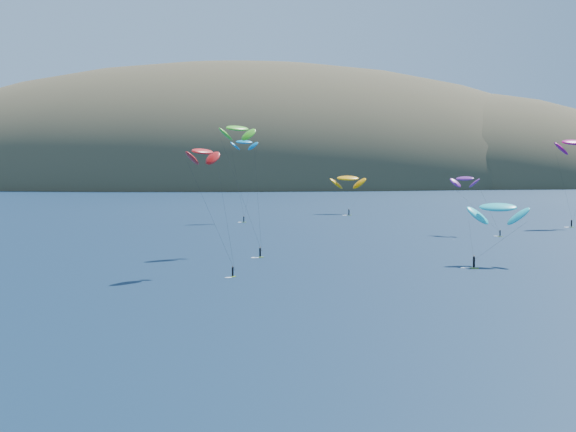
# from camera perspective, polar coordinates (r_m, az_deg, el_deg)

# --- Properties ---
(ground) EXTENTS (2800.00, 2800.00, 0.00)m
(ground) POSITION_cam_1_polar(r_m,az_deg,el_deg) (57.43, -8.06, -14.72)
(ground) COLOR black
(ground) RESTS_ON ground
(island) EXTENTS (730.00, 300.00, 210.00)m
(island) POSITION_cam_1_polar(r_m,az_deg,el_deg) (618.38, -1.18, 1.28)
(island) COLOR #3D3526
(island) RESTS_ON ground
(kitesurfer_3) EXTENTS (9.17, 13.61, 26.95)m
(kitesurfer_3) POSITION_cam_1_polar(r_m,az_deg,el_deg) (160.01, -3.63, 6.22)
(kitesurfer_3) COLOR #8EC315
(kitesurfer_3) RESTS_ON ground
(kitesurfer_4) EXTENTS (8.73, 7.50, 26.12)m
(kitesurfer_4) POSITION_cam_1_polar(r_m,az_deg,el_deg) (241.28, -3.14, 5.27)
(kitesurfer_4) COLOR #8EC315
(kitesurfer_4) RESTS_ON ground
(kitesurfer_5) EXTENTS (12.35, 10.02, 12.91)m
(kitesurfer_5) POSITION_cam_1_polar(r_m,az_deg,el_deg) (146.41, 14.71, 0.60)
(kitesurfer_5) COLOR #8EC315
(kitesurfer_5) RESTS_ON ground
(kitesurfer_6) EXTENTS (10.99, 11.87, 15.88)m
(kitesurfer_6) POSITION_cam_1_polar(r_m,az_deg,el_deg) (204.43, 12.47, 2.61)
(kitesurfer_6) COLOR #8EC315
(kitesurfer_6) RESTS_ON ground
(kitesurfer_8) EXTENTS (12.20, 7.51, 26.50)m
(kitesurfer_8) POSITION_cam_1_polar(r_m,az_deg,el_deg) (235.68, 19.65, 4.95)
(kitesurfer_8) COLOR #8EC315
(kitesurfer_8) RESTS_ON ground
(kitesurfer_9) EXTENTS (8.86, 9.76, 21.78)m
(kitesurfer_9) POSITION_cam_1_polar(r_m,az_deg,el_deg) (131.03, -6.09, 4.56)
(kitesurfer_9) COLOR #8EC315
(kitesurfer_9) RESTS_ON ground
(kitesurfer_11) EXTENTS (12.52, 14.35, 15.54)m
(kitesurfer_11) POSITION_cam_1_polar(r_m,az_deg,el_deg) (278.48, 4.28, 2.69)
(kitesurfer_11) COLOR #8EC315
(kitesurfer_11) RESTS_ON ground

